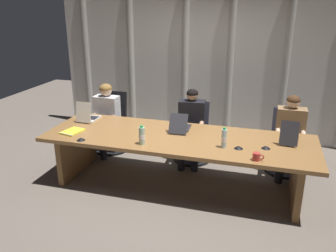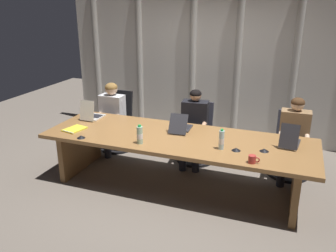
% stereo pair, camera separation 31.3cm
% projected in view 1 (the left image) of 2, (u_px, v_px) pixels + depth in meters
% --- Properties ---
extents(ground_plane, '(11.14, 11.14, 0.00)m').
position_uv_depth(ground_plane, '(177.00, 185.00, 4.86)').
color(ground_plane, '#6B6056').
extents(conference_table, '(3.55, 1.15, 0.72)m').
position_uv_depth(conference_table, '(178.00, 147.00, 4.66)').
color(conference_table, olive).
rests_on(conference_table, ground_plane).
extents(curtain_backdrop, '(5.57, 0.17, 2.81)m').
position_uv_depth(curtain_backdrop, '(208.00, 60.00, 6.25)').
color(curtain_backdrop, beige).
rests_on(curtain_backdrop, ground_plane).
extents(laptop_left_end, '(0.23, 0.37, 0.31)m').
position_uv_depth(laptop_left_end, '(88.00, 117.00, 5.21)').
color(laptop_left_end, beige).
rests_on(laptop_left_end, conference_table).
extents(laptop_left_mid, '(0.27, 0.45, 0.26)m').
position_uv_depth(laptop_left_mid, '(180.00, 126.00, 4.84)').
color(laptop_left_mid, '#2D2D33').
rests_on(laptop_left_mid, conference_table).
extents(laptop_center, '(0.26, 0.42, 0.31)m').
position_uv_depth(laptop_center, '(289.00, 138.00, 4.41)').
color(laptop_center, '#2D2D33').
rests_on(laptop_center, conference_table).
extents(office_chair_left_end, '(0.60, 0.60, 0.97)m').
position_uv_depth(office_chair_left_end, '(112.00, 129.00, 5.96)').
color(office_chair_left_end, black).
rests_on(office_chair_left_end, ground_plane).
extents(office_chair_left_mid, '(0.60, 0.60, 0.91)m').
position_uv_depth(office_chair_left_mid, '(193.00, 138.00, 5.58)').
color(office_chair_left_mid, '#2D2D38').
rests_on(office_chair_left_mid, ground_plane).
extents(office_chair_center, '(0.60, 0.60, 0.91)m').
position_uv_depth(office_chair_center, '(286.00, 148.00, 5.21)').
color(office_chair_center, '#2D2D38').
rests_on(office_chair_center, ground_plane).
extents(person_left_end, '(0.42, 0.55, 1.15)m').
position_uv_depth(person_left_end, '(105.00, 114.00, 5.72)').
color(person_left_end, silver).
rests_on(person_left_end, ground_plane).
extents(person_left_mid, '(0.44, 0.57, 1.16)m').
position_uv_depth(person_left_mid, '(191.00, 123.00, 5.34)').
color(person_left_mid, black).
rests_on(person_left_mid, ground_plane).
extents(person_center, '(0.41, 0.55, 1.17)m').
position_uv_depth(person_center, '(290.00, 132.00, 4.95)').
color(person_center, olive).
rests_on(person_center, ground_plane).
extents(water_bottle_primary, '(0.07, 0.07, 0.26)m').
position_uv_depth(water_bottle_primary, '(224.00, 139.00, 4.23)').
color(water_bottle_primary, silver).
rests_on(water_bottle_primary, conference_table).
extents(water_bottle_secondary, '(0.08, 0.08, 0.25)m').
position_uv_depth(water_bottle_secondary, '(142.00, 136.00, 4.33)').
color(water_bottle_secondary, '#ADD1B2').
rests_on(water_bottle_secondary, conference_table).
extents(coffee_mug_near, '(0.13, 0.08, 0.09)m').
position_uv_depth(coffee_mug_near, '(257.00, 157.00, 3.91)').
color(coffee_mug_near, '#B2332D').
rests_on(coffee_mug_near, conference_table).
extents(conference_mic_left_side, '(0.11, 0.11, 0.03)m').
position_uv_depth(conference_mic_left_side, '(81.00, 139.00, 4.48)').
color(conference_mic_left_side, black).
rests_on(conference_mic_left_side, conference_table).
extents(conference_mic_middle, '(0.11, 0.11, 0.03)m').
position_uv_depth(conference_mic_middle, '(239.00, 147.00, 4.23)').
color(conference_mic_middle, black).
rests_on(conference_mic_middle, conference_table).
extents(conference_mic_right_side, '(0.11, 0.11, 0.03)m').
position_uv_depth(conference_mic_right_side, '(266.00, 147.00, 4.23)').
color(conference_mic_right_side, black).
rests_on(conference_mic_right_side, conference_table).
extents(spiral_notepad, '(0.28, 0.35, 0.03)m').
position_uv_depth(spiral_notepad, '(72.00, 131.00, 4.77)').
color(spiral_notepad, yellow).
rests_on(spiral_notepad, conference_table).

